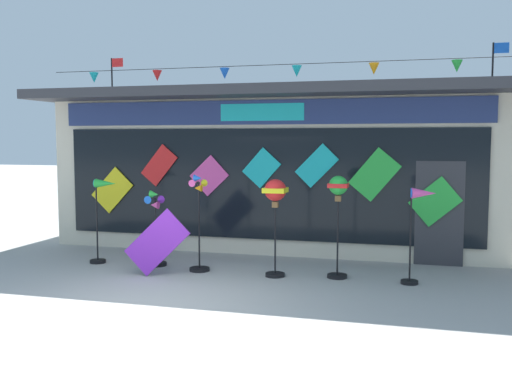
% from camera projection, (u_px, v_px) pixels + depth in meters
% --- Properties ---
extents(ground_plane, '(80.00, 80.00, 0.00)m').
position_uv_depth(ground_plane, '(149.00, 305.00, 8.41)').
color(ground_plane, '#ADAAA5').
extents(kite_shop_building, '(10.10, 5.32, 4.50)m').
position_uv_depth(kite_shop_building, '(285.00, 167.00, 13.90)').
color(kite_shop_building, beige).
rests_on(kite_shop_building, ground_plane).
extents(wind_spinner_far_left, '(0.58, 0.31, 1.65)m').
position_uv_depth(wind_spinner_far_left, '(103.00, 208.00, 11.18)').
color(wind_spinner_far_left, black).
rests_on(wind_spinner_far_left, ground_plane).
extents(wind_spinner_left, '(0.40, 0.40, 1.45)m').
position_uv_depth(wind_spinner_left, '(155.00, 226.00, 10.99)').
color(wind_spinner_left, black).
rests_on(wind_spinner_left, ground_plane).
extents(wind_spinner_center_left, '(0.37, 0.37, 1.78)m').
position_uv_depth(wind_spinner_center_left, '(199.00, 223.00, 10.52)').
color(wind_spinner_center_left, black).
rests_on(wind_spinner_center_left, ground_plane).
extents(wind_spinner_center_right, '(0.39, 0.39, 1.72)m').
position_uv_depth(wind_spinner_center_right, '(275.00, 199.00, 10.07)').
color(wind_spinner_center_right, black).
rests_on(wind_spinner_center_right, ground_plane).
extents(wind_spinner_right, '(0.35, 0.35, 1.78)m').
position_uv_depth(wind_spinner_right, '(338.00, 199.00, 9.97)').
color(wind_spinner_right, black).
rests_on(wind_spinner_right, ground_plane).
extents(wind_spinner_far_right, '(0.56, 0.29, 1.62)m').
position_uv_depth(wind_spinner_far_right, '(419.00, 219.00, 9.53)').
color(wind_spinner_far_right, black).
rests_on(wind_spinner_far_right, ground_plane).
extents(display_kite_on_ground, '(1.20, 0.18, 1.20)m').
position_uv_depth(display_kite_on_ground, '(157.00, 242.00, 10.18)').
color(display_kite_on_ground, purple).
rests_on(display_kite_on_ground, ground_plane).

